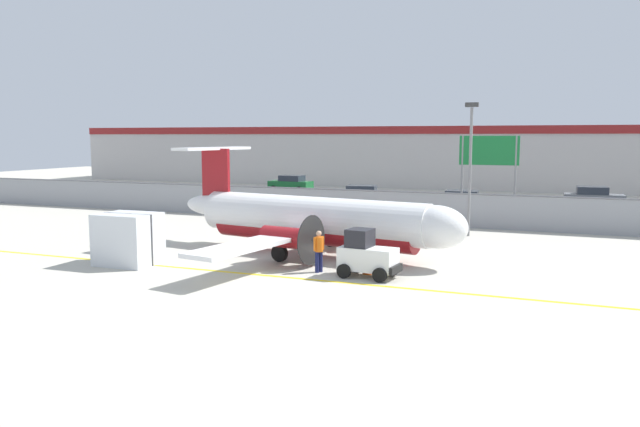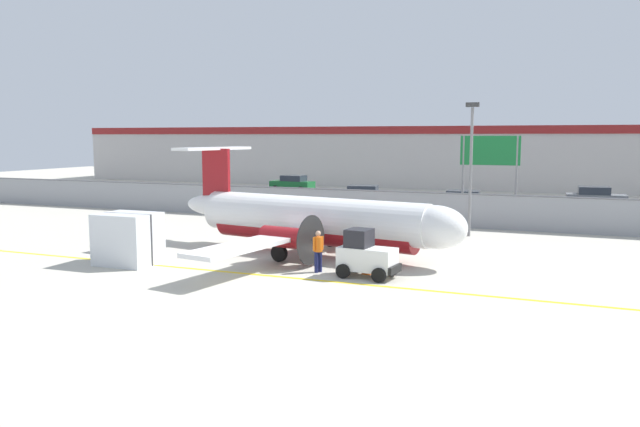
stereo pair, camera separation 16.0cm
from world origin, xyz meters
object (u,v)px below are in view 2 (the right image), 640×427
(parked_car_3, at_px, (595,197))
(traffic_cone_near_right, at_px, (374,242))
(baggage_tug, at_px, (366,256))
(apron_light_pole, at_px, (471,158))
(cargo_container, at_px, (128,239))
(ground_crew_worker, at_px, (318,249))
(commuter_airplane, at_px, (317,221))
(highway_sign, at_px, (490,158))
(traffic_cone_near_left, at_px, (367,266))
(parked_car_1, at_px, (364,196))
(parked_car_2, at_px, (461,202))
(parked_car_0, at_px, (293,184))

(parked_car_3, bearing_deg, traffic_cone_near_right, -118.49)
(baggage_tug, bearing_deg, apron_light_pole, 85.92)
(baggage_tug, xyz_separation_m, cargo_container, (-10.25, -1.40, 0.24))
(ground_crew_worker, height_order, apron_light_pole, apron_light_pole)
(commuter_airplane, bearing_deg, highway_sign, 74.86)
(traffic_cone_near_left, distance_m, traffic_cone_near_right, 5.78)
(parked_car_1, relative_size, highway_sign, 0.80)
(baggage_tug, xyz_separation_m, parked_car_2, (0.22, 21.06, 0.04))
(traffic_cone_near_left, relative_size, parked_car_1, 0.15)
(traffic_cone_near_right, height_order, parked_car_1, parked_car_1)
(commuter_airplane, distance_m, traffic_cone_near_right, 3.52)
(traffic_cone_near_left, relative_size, apron_light_pole, 0.09)
(traffic_cone_near_right, bearing_deg, parked_car_2, 83.27)
(commuter_airplane, xyz_separation_m, traffic_cone_near_left, (3.40, -3.00, -1.29))
(parked_car_2, bearing_deg, apron_light_pole, 98.44)
(cargo_container, bearing_deg, apron_light_pole, 45.83)
(ground_crew_worker, bearing_deg, commuter_airplane, -40.33)
(cargo_container, relative_size, parked_car_3, 0.57)
(traffic_cone_near_right, bearing_deg, parked_car_0, 122.01)
(parked_car_2, bearing_deg, ground_crew_worker, 80.38)
(traffic_cone_near_right, xyz_separation_m, parked_car_1, (-5.93, 16.67, 0.58))
(traffic_cone_near_right, relative_size, highway_sign, 0.12)
(cargo_container, bearing_deg, parked_car_2, 64.30)
(parked_car_3, bearing_deg, baggage_tug, -110.62)
(parked_car_0, xyz_separation_m, parked_car_3, (26.85, -4.05, 0.00))
(traffic_cone_near_left, relative_size, traffic_cone_near_right, 1.00)
(apron_light_pole, bearing_deg, traffic_cone_near_left, -101.69)
(ground_crew_worker, height_order, traffic_cone_near_left, ground_crew_worker)
(traffic_cone_near_left, distance_m, parked_car_2, 20.52)
(ground_crew_worker, relative_size, traffic_cone_near_left, 2.66)
(traffic_cone_near_left, bearing_deg, traffic_cone_near_right, 104.14)
(traffic_cone_near_left, xyz_separation_m, apron_light_pole, (2.31, 11.16, 3.99))
(apron_light_pole, bearing_deg, parked_car_3, 67.38)
(commuter_airplane, xyz_separation_m, baggage_tug, (3.52, -3.55, -0.75))
(ground_crew_worker, xyz_separation_m, highway_sign, (4.64, 16.59, 3.19))
(baggage_tug, height_order, parked_car_3, baggage_tug)
(parked_car_0, bearing_deg, parked_car_3, 175.30)
(commuter_airplane, relative_size, parked_car_3, 3.75)
(parked_car_1, xyz_separation_m, parked_car_2, (7.69, -1.77, 0.00))
(commuter_airplane, relative_size, parked_car_0, 3.73)
(traffic_cone_near_left, bearing_deg, cargo_container, -169.08)
(baggage_tug, bearing_deg, cargo_container, -165.73)
(traffic_cone_near_left, distance_m, parked_car_1, 23.46)
(cargo_container, xyz_separation_m, parked_car_0, (-7.56, 33.61, -0.21))
(ground_crew_worker, height_order, traffic_cone_near_right, ground_crew_worker)
(parked_car_0, bearing_deg, parked_car_2, 152.16)
(traffic_cone_near_right, height_order, apron_light_pole, apron_light_pole)
(parked_car_2, height_order, apron_light_pole, apron_light_pole)
(parked_car_1, distance_m, parked_car_3, 17.34)
(ground_crew_worker, height_order, parked_car_2, same)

